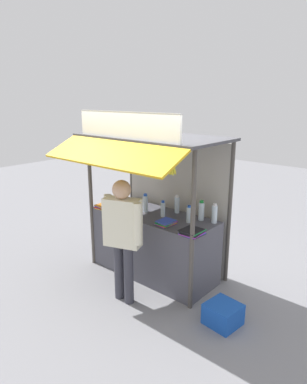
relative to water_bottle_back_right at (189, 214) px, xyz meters
name	(u,v)px	position (x,y,z in m)	size (l,w,h in m)	color
ground_plane	(154,272)	(-0.60, -0.07, -1.10)	(20.00, 20.00, 0.00)	gray
stall_counter	(154,244)	(-0.60, -0.07, -0.61)	(1.97, 0.79, 0.98)	#4C4C56
stall_structure	(159,177)	(-0.60, 0.05, 0.45)	(2.17, 1.67, 2.52)	#4C4742
water_bottle_back_right	(189,214)	(0.00, 0.00, 0.00)	(0.07, 0.07, 0.25)	silver
water_bottle_far_left	(214,214)	(0.28, 0.22, 0.02)	(0.08, 0.08, 0.28)	silver
water_bottle_mid_left	(177,205)	(-0.38, 0.22, 0.01)	(0.08, 0.08, 0.28)	silver
water_bottle_left	(201,211)	(0.08, 0.19, 0.02)	(0.08, 0.08, 0.30)	silver
water_bottle_rear_center	(145,203)	(-0.78, -0.06, 0.02)	(0.08, 0.08, 0.29)	silver
water_bottle_front_right	(163,209)	(-0.43, -0.05, 0.00)	(0.07, 0.07, 0.25)	silver
magazine_stack_back_left	(192,232)	(0.30, -0.34, -0.08)	(0.27, 0.31, 0.07)	black
magazine_stack_mid_right	(105,206)	(-1.42, -0.33, -0.09)	(0.21, 0.32, 0.06)	yellow
magazine_stack_right	(166,222)	(-0.19, -0.28, -0.09)	(0.24, 0.28, 0.06)	purple
banana_bunch_inner_right	(144,167)	(-0.34, -0.56, 0.72)	(0.09, 0.09, 0.29)	#332D23
banana_bunch_rightmost	(113,161)	(-0.94, -0.56, 0.73)	(0.08, 0.08, 0.28)	#332D23
banana_bunch_inner_left	(129,161)	(-0.61, -0.56, 0.77)	(0.10, 0.10, 0.26)	#332D23
banana_bunch_leftmost	(172,169)	(0.13, -0.56, 0.76)	(0.10, 0.10, 0.26)	#332D23
vendor_person	(123,230)	(-0.41, -0.90, -0.08)	(0.64, 0.36, 1.70)	#383842
plastic_crate	(223,314)	(0.88, -0.48, -0.96)	(0.38, 0.38, 0.27)	#194CB2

